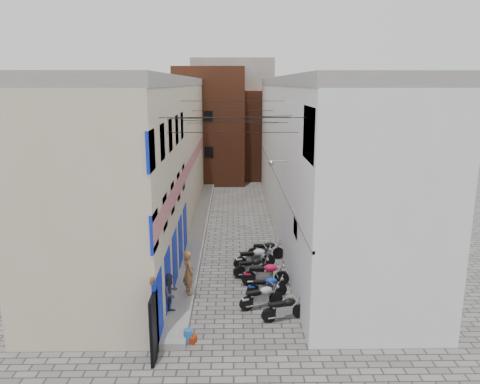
{
  "coord_description": "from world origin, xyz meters",
  "views": [
    {
      "loc": [
        -0.01,
        -13.9,
        8.63
      ],
      "look_at": [
        0.37,
        10.26,
        3.0
      ],
      "focal_mm": 35.0,
      "sensor_mm": 36.0,
      "label": 1
    }
  ],
  "objects_px": {
    "motorcycle_d": "(265,273)",
    "motorcycle_a": "(285,307)",
    "motorcycle_b": "(261,295)",
    "motorcycle_f": "(255,257)",
    "motorcycle_c": "(267,285)",
    "motorcycle_e": "(253,266)",
    "motorcycle_g": "(266,249)",
    "person_b": "(170,293)",
    "person_a": "(188,272)",
    "water_jug_far": "(188,336)",
    "red_crate": "(190,339)",
    "water_jug_near": "(188,336)"
  },
  "relations": [
    {
      "from": "motorcycle_d",
      "to": "motorcycle_a",
      "type": "bearing_deg",
      "value": 8.98
    },
    {
      "from": "motorcycle_b",
      "to": "motorcycle_d",
      "type": "height_order",
      "value": "motorcycle_d"
    },
    {
      "from": "motorcycle_d",
      "to": "motorcycle_f",
      "type": "bearing_deg",
      "value": -169.18
    },
    {
      "from": "motorcycle_c",
      "to": "motorcycle_f",
      "type": "relative_size",
      "value": 0.83
    },
    {
      "from": "motorcycle_e",
      "to": "motorcycle_g",
      "type": "xyz_separation_m",
      "value": [
        0.76,
        2.23,
        0.01
      ]
    },
    {
      "from": "motorcycle_d",
      "to": "motorcycle_f",
      "type": "xyz_separation_m",
      "value": [
        -0.39,
        1.96,
        -0.01
      ]
    },
    {
      "from": "motorcycle_a",
      "to": "person_b",
      "type": "distance_m",
      "value": 4.28
    },
    {
      "from": "motorcycle_a",
      "to": "person_a",
      "type": "bearing_deg",
      "value": -130.98
    },
    {
      "from": "motorcycle_d",
      "to": "motorcycle_f",
      "type": "relative_size",
      "value": 1.02
    },
    {
      "from": "motorcycle_g",
      "to": "person_a",
      "type": "relative_size",
      "value": 1.01
    },
    {
      "from": "motorcycle_c",
      "to": "motorcycle_d",
      "type": "height_order",
      "value": "motorcycle_d"
    },
    {
      "from": "person_a",
      "to": "water_jug_far",
      "type": "xyz_separation_m",
      "value": [
        0.27,
        -3.31,
        -0.93
      ]
    },
    {
      "from": "person_a",
      "to": "motorcycle_c",
      "type": "bearing_deg",
      "value": -113.06
    },
    {
      "from": "motorcycle_b",
      "to": "motorcycle_g",
      "type": "xyz_separation_m",
      "value": [
        0.55,
        5.27,
        0.01
      ]
    },
    {
      "from": "motorcycle_g",
      "to": "water_jug_far",
      "type": "relative_size",
      "value": 3.87
    },
    {
      "from": "water_jug_far",
      "to": "motorcycle_a",
      "type": "bearing_deg",
      "value": 23.64
    },
    {
      "from": "motorcycle_e",
      "to": "person_a",
      "type": "bearing_deg",
      "value": -63.63
    },
    {
      "from": "motorcycle_f",
      "to": "red_crate",
      "type": "bearing_deg",
      "value": -33.89
    },
    {
      "from": "motorcycle_e",
      "to": "motorcycle_f",
      "type": "relative_size",
      "value": 0.89
    },
    {
      "from": "motorcycle_a",
      "to": "motorcycle_f",
      "type": "height_order",
      "value": "motorcycle_f"
    },
    {
      "from": "motorcycle_b",
      "to": "motorcycle_f",
      "type": "bearing_deg",
      "value": 161.13
    },
    {
      "from": "motorcycle_b",
      "to": "person_b",
      "type": "relative_size",
      "value": 1.18
    },
    {
      "from": "motorcycle_d",
      "to": "red_crate",
      "type": "xyz_separation_m",
      "value": [
        -2.88,
        -4.57,
        -0.48
      ]
    },
    {
      "from": "motorcycle_g",
      "to": "water_jug_far",
      "type": "distance_m",
      "value": 8.39
    },
    {
      "from": "motorcycle_b",
      "to": "person_b",
      "type": "bearing_deg",
      "value": -96.97
    },
    {
      "from": "motorcycle_g",
      "to": "water_jug_near",
      "type": "distance_m",
      "value": 8.39
    },
    {
      "from": "person_a",
      "to": "motorcycle_e",
      "type": "bearing_deg",
      "value": -77.76
    },
    {
      "from": "motorcycle_b",
      "to": "motorcycle_d",
      "type": "distance_m",
      "value": 2.11
    },
    {
      "from": "motorcycle_c",
      "to": "motorcycle_g",
      "type": "distance_m",
      "value": 4.23
    },
    {
      "from": "motorcycle_a",
      "to": "motorcycle_g",
      "type": "height_order",
      "value": "motorcycle_g"
    },
    {
      "from": "motorcycle_b",
      "to": "motorcycle_f",
      "type": "xyz_separation_m",
      "value": [
        -0.08,
        4.05,
        0.06
      ]
    },
    {
      "from": "water_jug_far",
      "to": "motorcycle_c",
      "type": "bearing_deg",
      "value": 50.24
    },
    {
      "from": "motorcycle_f",
      "to": "person_a",
      "type": "relative_size",
      "value": 1.11
    },
    {
      "from": "motorcycle_b",
      "to": "person_a",
      "type": "bearing_deg",
      "value": -126.01
    },
    {
      "from": "person_b",
      "to": "person_a",
      "type": "bearing_deg",
      "value": 15.0
    },
    {
      "from": "person_a",
      "to": "water_jug_far",
      "type": "relative_size",
      "value": 3.84
    },
    {
      "from": "red_crate",
      "to": "motorcycle_b",
      "type": "bearing_deg",
      "value": 43.85
    },
    {
      "from": "motorcycle_a",
      "to": "motorcycle_d",
      "type": "bearing_deg",
      "value": 174.16
    },
    {
      "from": "motorcycle_g",
      "to": "water_jug_far",
      "type": "xyz_separation_m",
      "value": [
        -3.19,
        -7.75,
        -0.3
      ]
    },
    {
      "from": "motorcycle_e",
      "to": "motorcycle_g",
      "type": "height_order",
      "value": "motorcycle_g"
    },
    {
      "from": "motorcycle_f",
      "to": "motorcycle_g",
      "type": "bearing_deg",
      "value": 139.74
    },
    {
      "from": "motorcycle_b",
      "to": "person_a",
      "type": "height_order",
      "value": "person_a"
    },
    {
      "from": "motorcycle_c",
      "to": "motorcycle_d",
      "type": "distance_m",
      "value": 1.05
    },
    {
      "from": "motorcycle_d",
      "to": "water_jug_near",
      "type": "height_order",
      "value": "motorcycle_d"
    },
    {
      "from": "water_jug_near",
      "to": "motorcycle_g",
      "type": "bearing_deg",
      "value": 67.6
    },
    {
      "from": "motorcycle_f",
      "to": "water_jug_near",
      "type": "xyz_separation_m",
      "value": [
        -2.57,
        -6.53,
        -0.36
      ]
    },
    {
      "from": "motorcycle_b",
      "to": "motorcycle_e",
      "type": "height_order",
      "value": "motorcycle_b"
    },
    {
      "from": "motorcycle_a",
      "to": "water_jug_near",
      "type": "relative_size",
      "value": 3.83
    },
    {
      "from": "motorcycle_b",
      "to": "red_crate",
      "type": "xyz_separation_m",
      "value": [
        -2.58,
        -2.48,
        -0.41
      ]
    },
    {
      "from": "motorcycle_d",
      "to": "motorcycle_b",
      "type": "bearing_deg",
      "value": -8.52
    }
  ]
}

